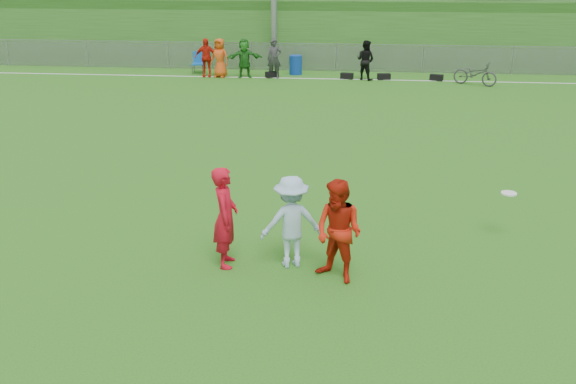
# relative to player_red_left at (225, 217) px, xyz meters

# --- Properties ---
(ground) EXTENTS (120.00, 120.00, 0.00)m
(ground) POSITION_rel_player_red_left_xyz_m (1.37, -0.00, -0.92)
(ground) COLOR #246715
(ground) RESTS_ON ground
(sideline_far) EXTENTS (60.00, 0.10, 0.01)m
(sideline_far) POSITION_rel_player_red_left_xyz_m (1.37, 18.00, -0.91)
(sideline_far) COLOR white
(sideline_far) RESTS_ON ground
(fence) EXTENTS (58.00, 0.06, 1.30)m
(fence) POSITION_rel_player_red_left_xyz_m (1.37, 20.00, -0.27)
(fence) COLOR gray
(fence) RESTS_ON ground
(berm) EXTENTS (120.00, 18.00, 3.00)m
(berm) POSITION_rel_player_red_left_xyz_m (1.37, 31.00, 0.58)
(berm) COLOR #1F4C15
(berm) RESTS_ON ground
(spectator_row) EXTENTS (8.06, 0.96, 1.69)m
(spectator_row) POSITION_rel_player_red_left_xyz_m (-1.83, 18.00, -0.07)
(spectator_row) COLOR red
(spectator_row) RESTS_ON ground
(gear_bags) EXTENTS (7.81, 0.54, 0.26)m
(gear_bags) POSITION_rel_player_red_left_xyz_m (2.44, 18.10, -0.79)
(gear_bags) COLOR black
(gear_bags) RESTS_ON ground
(player_red_left) EXTENTS (0.50, 0.71, 1.83)m
(player_red_left) POSITION_rel_player_red_left_xyz_m (0.00, 0.00, 0.00)
(player_red_left) COLOR red
(player_red_left) RESTS_ON ground
(player_red_center) EXTENTS (1.10, 1.04, 1.79)m
(player_red_center) POSITION_rel_player_red_left_xyz_m (1.98, -0.37, -0.02)
(player_red_center) COLOR red
(player_red_center) RESTS_ON ground
(player_blue) EXTENTS (1.22, 0.93, 1.67)m
(player_blue) POSITION_rel_player_red_left_xyz_m (1.15, 0.09, -0.08)
(player_blue) COLOR #A2C6E1
(player_blue) RESTS_ON ground
(frisbee) EXTENTS (0.30, 0.30, 0.03)m
(frisbee) POSITION_rel_player_red_left_xyz_m (5.18, 1.67, 0.01)
(frisbee) COLOR silver
(frisbee) RESTS_ON ground
(recycling_bin) EXTENTS (0.69, 0.69, 0.86)m
(recycling_bin) POSITION_rel_player_red_left_xyz_m (-0.44, 19.00, -0.49)
(recycling_bin) COLOR #0D3594
(recycling_bin) RESTS_ON ground
(camp_chair) EXTENTS (0.56, 0.57, 0.97)m
(camp_chair) POSITION_rel_player_red_left_xyz_m (-4.91, 18.82, -0.63)
(camp_chair) COLOR #1059B3
(camp_chair) RESTS_ON ground
(bicycle) EXTENTS (1.92, 1.38, 0.96)m
(bicycle) POSITION_rel_player_red_left_xyz_m (7.23, 17.23, -0.44)
(bicycle) COLOR #313134
(bicycle) RESTS_ON ground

